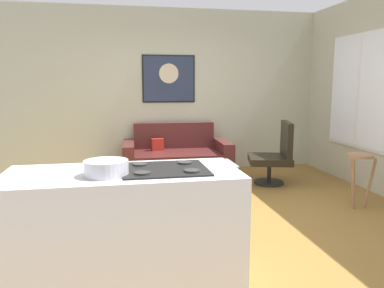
% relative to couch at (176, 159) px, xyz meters
% --- Properties ---
extents(ground, '(6.40, 6.40, 0.04)m').
position_rel_couch_xyz_m(ground, '(0.01, -1.93, -0.30)').
color(ground, olive).
extents(back_wall, '(6.40, 0.05, 2.80)m').
position_rel_couch_xyz_m(back_wall, '(0.01, 0.50, 1.12)').
color(back_wall, '#B2B499').
rests_on(back_wall, ground).
extents(couch, '(1.77, 1.00, 0.86)m').
position_rel_couch_xyz_m(couch, '(0.00, 0.00, 0.00)').
color(couch, '#4C1F1E').
rests_on(couch, ground).
extents(coffee_table, '(0.97, 0.56, 0.44)m').
position_rel_couch_xyz_m(coffee_table, '(0.16, -1.11, 0.12)').
color(coffee_table, silver).
rests_on(coffee_table, ground).
extents(armchair, '(0.77, 0.79, 0.96)m').
position_rel_couch_xyz_m(armchair, '(1.41, -0.79, 0.17)').
color(armchair, black).
rests_on(armchair, ground).
extents(bar_stool, '(0.35, 0.35, 0.67)m').
position_rel_couch_xyz_m(bar_stool, '(1.98, -2.03, 0.23)').
color(bar_stool, '#9C6F4E').
rests_on(bar_stool, ground).
extents(kitchen_counter, '(1.65, 0.72, 0.94)m').
position_rel_couch_xyz_m(kitchen_counter, '(-0.90, -3.48, 0.18)').
color(kitchen_counter, white).
rests_on(kitchen_counter, ground).
extents(mixing_bowl, '(0.30, 0.30, 0.10)m').
position_rel_couch_xyz_m(mixing_bowl, '(-1.01, -3.58, 0.69)').
color(mixing_bowl, silver).
rests_on(mixing_bowl, kitchen_counter).
extents(wall_painting, '(0.91, 0.03, 0.81)m').
position_rel_couch_xyz_m(wall_painting, '(-0.05, 0.46, 1.33)').
color(wall_painting, black).
extents(window, '(0.03, 1.44, 1.70)m').
position_rel_couch_xyz_m(window, '(2.59, -1.03, 1.13)').
color(window, silver).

